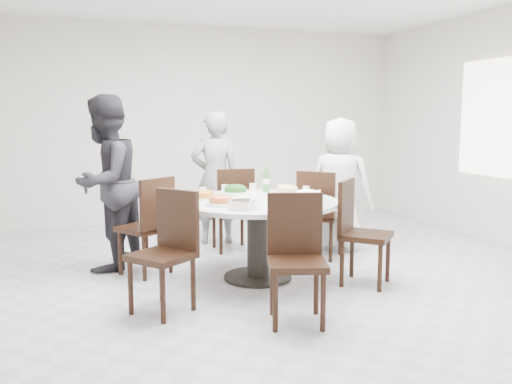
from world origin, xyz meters
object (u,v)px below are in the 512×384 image
object	(u,v)px
dining_table	(258,240)
chair_nw	(145,226)
diner_right	(340,185)
chair_se	(366,233)
diner_left	(105,183)
chair_s	(297,260)
chair_n	(232,209)
rice_bowl	(307,200)
chair_sw	(161,253)
diner_middle	(215,178)
chair_ne	(321,214)
soup_bowl	(243,205)
beverage_bottle	(266,180)

from	to	relation	value
dining_table	chair_nw	distance (m)	1.11
diner_right	chair_se	bearing A→B (deg)	119.88
chair_nw	diner_left	distance (m)	0.60
chair_s	chair_n	bearing A→B (deg)	102.80
chair_nw	rice_bowl	size ratio (longest dim) A/B	3.60
chair_sw	diner_middle	distance (m)	2.38
chair_nw	diner_middle	bearing A→B (deg)	-168.00
chair_ne	chair_n	world-z (taller)	same
chair_n	soup_bowl	size ratio (longest dim) A/B	3.97
dining_table	diner_right	xyz separation A→B (m)	(1.25, 0.77, 0.38)
chair_n	beverage_bottle	xyz separation A→B (m)	(0.19, -0.63, 0.40)
dining_table	chair_n	world-z (taller)	chair_n
dining_table	diner_middle	size ratio (longest dim) A/B	0.95
chair_nw	diner_left	bearing A→B (deg)	-78.45
chair_ne	chair_s	distance (m)	1.95
chair_nw	chair_s	xyz separation A→B (m)	(0.90, -1.63, 0.00)
chair_nw	diner_right	size ratio (longest dim) A/B	0.63
chair_nw	rice_bowl	world-z (taller)	chair_nw
chair_se	beverage_bottle	distance (m)	1.23
diner_left	chair_s	bearing A→B (deg)	66.82
chair_ne	chair_se	size ratio (longest dim) A/B	1.00
rice_bowl	soup_bowl	bearing A→B (deg)	172.15
diner_left	beverage_bottle	size ratio (longest dim) A/B	6.92
chair_ne	rice_bowl	xyz separation A→B (m)	(-0.63, -1.03, 0.33)
chair_n	diner_right	bearing A→B (deg)	163.46
soup_bowl	chair_sw	bearing A→B (deg)	-164.97
chair_se	rice_bowl	xyz separation A→B (m)	(-0.59, -0.01, 0.33)
chair_ne	chair_s	size ratio (longest dim) A/B	1.00
diner_right	soup_bowl	size ratio (longest dim) A/B	6.29
chair_n	diner_middle	world-z (taller)	diner_middle
chair_s	beverage_bottle	distance (m)	1.73
dining_table	diner_middle	bearing A→B (deg)	90.41
chair_n	diner_right	distance (m)	1.26
diner_middle	beverage_bottle	bearing A→B (deg)	113.28
dining_table	diner_left	size ratio (longest dim) A/B	0.86
beverage_bottle	chair_ne	bearing A→B (deg)	2.63
diner_left	rice_bowl	xyz separation A→B (m)	(1.60, -1.30, -0.06)
chair_nw	beverage_bottle	size ratio (longest dim) A/B	3.79
chair_n	rice_bowl	distance (m)	1.68
chair_ne	dining_table	bearing A→B (deg)	75.15
chair_n	chair_sw	bearing A→B (deg)	59.83
chair_n	diner_middle	distance (m)	0.52
chair_se	diner_middle	size ratio (longest dim) A/B	0.60
chair_sw	chair_nw	bearing A→B (deg)	142.16
chair_se	diner_middle	xyz separation A→B (m)	(-0.88, 2.02, 0.32)
beverage_bottle	chair_sw	bearing A→B (deg)	-138.45
chair_sw	diner_left	bearing A→B (deg)	155.52
chair_sw	chair_se	xyz separation A→B (m)	(1.87, 0.13, 0.00)
chair_n	chair_s	world-z (taller)	same
diner_left	beverage_bottle	world-z (taller)	diner_left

